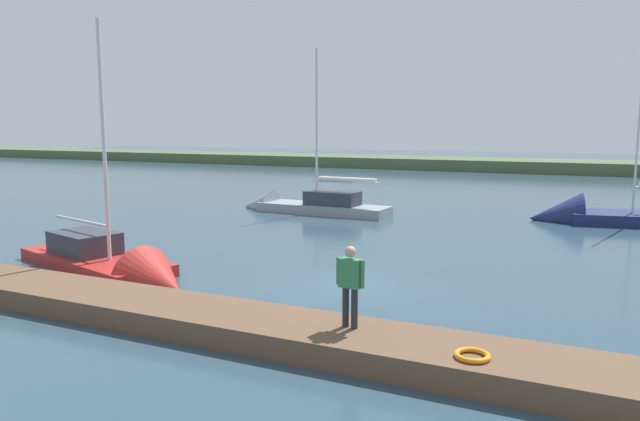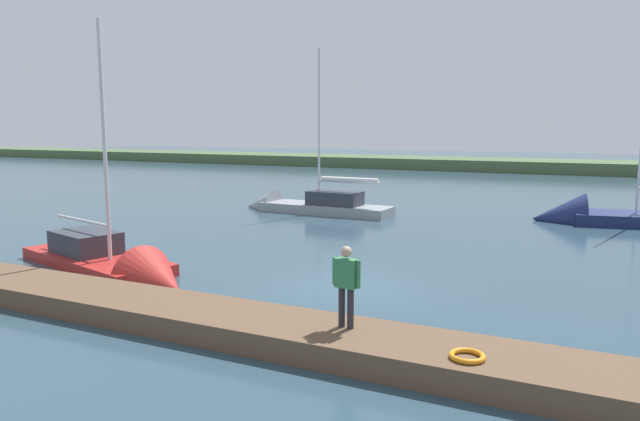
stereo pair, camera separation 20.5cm
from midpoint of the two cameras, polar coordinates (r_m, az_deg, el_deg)
The scene contains 8 objects.
ground_plane at distance 17.69m, azimuth 2.90°, elevation -7.22°, with size 200.00×200.00×0.00m, color #2D4756.
far_shoreline at distance 66.80m, azimuth 20.08°, elevation 3.62°, with size 180.00×8.00×2.40m, color #4C603D.
dock_pier at distance 13.32m, azimuth -5.73°, elevation -11.27°, with size 22.88×2.01×0.53m, color brown.
life_ring_buoy at distance 11.24m, azimuth 14.67°, elevation -13.55°, with size 0.66×0.66×0.10m, color orange.
sailboat_near_dock at distance 20.00m, azimuth -18.74°, elevation -5.46°, with size 8.23×4.18×9.10m.
sailboat_far_right at distance 32.57m, azimuth -1.31°, elevation 0.29°, with size 8.89×2.38×9.78m.
sailboat_inner_slip at distance 31.96m, azimuth 27.27°, elevation -0.84°, with size 10.20×4.29×11.99m.
person_on_dock at distance 12.18m, azimuth 3.06°, elevation -6.85°, with size 0.65×0.27×1.73m.
Camera 2 is at (-6.70, 15.68, 4.68)m, focal length 32.85 mm.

